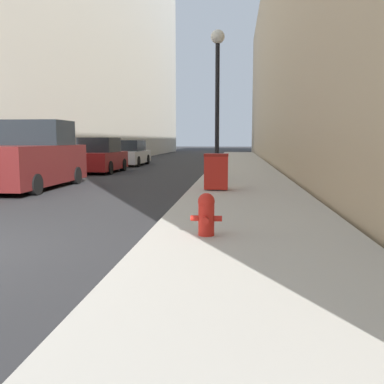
% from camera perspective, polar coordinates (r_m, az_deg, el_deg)
% --- Properties ---
extents(sidewalk_right, '(3.48, 60.00, 0.13)m').
position_cam_1_polar(sidewalk_right, '(23.21, 6.67, 3.06)').
color(sidewalk_right, '#B7B2A8').
rests_on(sidewalk_right, ground).
extents(building_left_glass, '(12.00, 60.00, 21.59)m').
position_cam_1_polar(building_left_glass, '(35.61, -20.00, 21.49)').
color(building_left_glass, beige).
rests_on(building_left_glass, ground).
extents(building_right_stone, '(12.00, 60.00, 15.28)m').
position_cam_1_polar(building_right_stone, '(32.76, 21.18, 17.08)').
color(building_right_stone, tan).
rests_on(building_right_stone, ground).
extents(fire_hydrant, '(0.49, 0.38, 0.67)m').
position_cam_1_polar(fire_hydrant, '(6.71, 1.92, -2.86)').
color(fire_hydrant, red).
rests_on(fire_hydrant, sidewalk_right).
extents(trash_bin, '(0.72, 0.63, 1.09)m').
position_cam_1_polar(trash_bin, '(12.87, 3.25, 2.77)').
color(trash_bin, red).
rests_on(trash_bin, sidewalk_right).
extents(lamppost, '(0.51, 0.51, 5.56)m').
position_cam_1_polar(lamppost, '(16.60, 3.41, 14.40)').
color(lamppost, black).
rests_on(lamppost, sidewalk_right).
extents(pickup_truck, '(2.27, 5.23, 2.30)m').
position_cam_1_polar(pickup_truck, '(15.42, -20.84, 4.07)').
color(pickup_truck, '#561919').
rests_on(pickup_truck, ground).
extents(parked_sedan_near, '(1.91, 4.13, 1.74)m').
position_cam_1_polar(parked_sedan_near, '(21.99, -12.18, 4.62)').
color(parked_sedan_near, maroon).
rests_on(parked_sedan_near, ground).
extents(parked_sedan_far, '(1.93, 4.74, 1.61)m').
position_cam_1_polar(parked_sedan_far, '(27.82, -8.35, 5.05)').
color(parked_sedan_far, silver).
rests_on(parked_sedan_far, ground).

